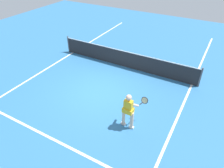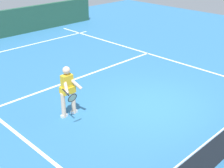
% 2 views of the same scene
% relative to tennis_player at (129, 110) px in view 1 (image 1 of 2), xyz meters
% --- Properties ---
extents(ground_plane, '(28.38, 28.38, 0.00)m').
position_rel_tennis_player_xyz_m(ground_plane, '(-2.23, 1.43, -0.85)').
color(ground_plane, teal).
extents(service_line_marking, '(7.68, 0.10, 0.01)m').
position_rel_tennis_player_xyz_m(service_line_marking, '(-2.23, -1.99, -0.84)').
color(service_line_marking, white).
rests_on(service_line_marking, ground).
extents(sideline_left_marking, '(0.10, 19.83, 0.01)m').
position_rel_tennis_player_xyz_m(sideline_left_marking, '(-6.07, 1.43, -0.84)').
color(sideline_left_marking, white).
rests_on(sideline_left_marking, ground).
extents(sideline_right_marking, '(0.10, 19.83, 0.01)m').
position_rel_tennis_player_xyz_m(sideline_right_marking, '(1.61, 1.43, -0.84)').
color(sideline_right_marking, white).
rests_on(sideline_right_marking, ground).
extents(court_net, '(8.36, 0.08, 1.08)m').
position_rel_tennis_player_xyz_m(court_net, '(-2.23, 4.21, -0.34)').
color(court_net, '#4C4C51').
rests_on(court_net, ground).
extents(tennis_player, '(0.79, 0.92, 1.55)m').
position_rel_tennis_player_xyz_m(tennis_player, '(0.00, 0.00, 0.00)').
color(tennis_player, beige).
rests_on(tennis_player, ground).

